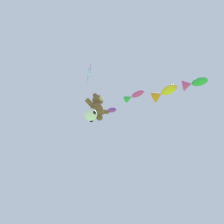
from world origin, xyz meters
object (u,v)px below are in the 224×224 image
(soccer_ball_kite, at_px, (91,115))
(diamond_kite, at_px, (90,69))
(fish_kite_emerald, at_px, (193,83))
(teddy_bear_kite, at_px, (97,107))
(fish_kite_goldfin, at_px, (163,93))
(fish_kite_violet, at_px, (108,111))
(fish_kite_magenta, at_px, (133,96))

(soccer_ball_kite, relative_size, diamond_kite, 0.38)
(fish_kite_emerald, relative_size, diamond_kite, 0.69)
(teddy_bear_kite, relative_size, fish_kite_goldfin, 1.15)
(fish_kite_violet, xyz_separation_m, fish_kite_magenta, (0.56, -2.70, 0.45))
(fish_kite_magenta, distance_m, diamond_kite, 4.62)
(fish_kite_magenta, bearing_deg, fish_kite_goldfin, -68.46)
(fish_kite_violet, height_order, fish_kite_magenta, fish_kite_magenta)
(fish_kite_violet, bearing_deg, diamond_kite, -162.79)
(fish_kite_magenta, bearing_deg, diamond_kite, 156.48)
(soccer_ball_kite, relative_size, fish_kite_emerald, 0.55)
(fish_kite_violet, height_order, fish_kite_goldfin, fish_kite_violet)
(fish_kite_violet, distance_m, fish_kite_emerald, 7.71)
(fish_kite_emerald, height_order, diamond_kite, diamond_kite)
(fish_kite_magenta, relative_size, fish_kite_goldfin, 0.91)
(diamond_kite, bearing_deg, fish_kite_emerald, -50.73)
(soccer_ball_kite, bearing_deg, fish_kite_violet, 21.48)
(fish_kite_violet, height_order, fish_kite_emerald, fish_kite_violet)
(fish_kite_magenta, height_order, diamond_kite, diamond_kite)
(diamond_kite, bearing_deg, soccer_ball_kite, -5.62)
(fish_kite_goldfin, distance_m, fish_kite_emerald, 2.38)
(soccer_ball_kite, xyz_separation_m, diamond_kite, (-0.56, 0.06, 4.96))
(fish_kite_goldfin, bearing_deg, diamond_kite, 139.58)
(soccer_ball_kite, distance_m, fish_kite_goldfin, 6.34)
(soccer_ball_kite, distance_m, fish_kite_violet, 3.93)
(fish_kite_violet, bearing_deg, fish_kite_magenta, -78.40)
(fish_kite_violet, height_order, diamond_kite, diamond_kite)
(teddy_bear_kite, relative_size, fish_kite_emerald, 1.28)
(fish_kite_goldfin, bearing_deg, fish_kite_magenta, 111.54)
(fish_kite_magenta, height_order, fish_kite_goldfin, fish_kite_magenta)
(fish_kite_magenta, bearing_deg, fish_kite_emerald, -73.67)
(diamond_kite, bearing_deg, fish_kite_magenta, -23.52)
(teddy_bear_kite, relative_size, fish_kite_magenta, 1.27)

